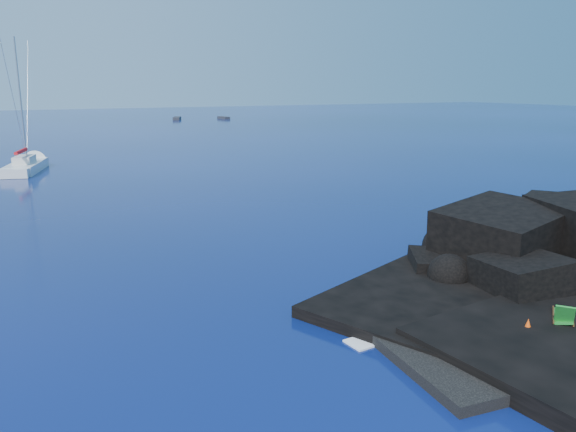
% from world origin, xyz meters
% --- Properties ---
extents(ground, '(400.00, 400.00, 0.00)m').
position_xyz_m(ground, '(0.00, 0.00, 0.00)').
color(ground, '#031132').
rests_on(ground, ground).
extents(beach, '(9.08, 6.86, 0.70)m').
position_xyz_m(beach, '(4.50, 0.50, 0.00)').
color(beach, black).
rests_on(beach, ground).
extents(surf_foam, '(10.00, 8.00, 0.06)m').
position_xyz_m(surf_foam, '(5.00, 5.00, 0.00)').
color(surf_foam, white).
rests_on(surf_foam, ground).
extents(sailboat, '(5.79, 12.57, 12.93)m').
position_xyz_m(sailboat, '(-7.81, 49.40, 0.00)').
color(sailboat, white).
rests_on(sailboat, ground).
extents(deck_chair, '(1.73, 1.59, 1.13)m').
position_xyz_m(deck_chair, '(6.67, 0.17, 0.91)').
color(deck_chair, '#1B7D28').
rests_on(deck_chair, beach).
extents(towel, '(2.00, 1.02, 0.05)m').
position_xyz_m(towel, '(4.63, -0.76, 0.38)').
color(towel, white).
rests_on(towel, beach).
extents(sunbather, '(1.72, 0.49, 0.23)m').
position_xyz_m(sunbather, '(4.63, -0.76, 0.52)').
color(sunbather, tan).
rests_on(sunbather, towel).
extents(marker_cone, '(0.47, 0.47, 0.56)m').
position_xyz_m(marker_cone, '(5.03, 0.22, 0.63)').
color(marker_cone, '#FF4F0D').
rests_on(marker_cone, beach).
extents(distant_boat_a, '(3.40, 5.39, 0.69)m').
position_xyz_m(distant_boat_a, '(29.25, 125.04, 0.00)').
color(distant_boat_a, '#27272C').
rests_on(distant_boat_a, ground).
extents(distant_boat_b, '(1.88, 4.54, 0.59)m').
position_xyz_m(distant_boat_b, '(40.56, 122.81, 0.00)').
color(distant_boat_b, '#2A292E').
rests_on(distant_boat_b, ground).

